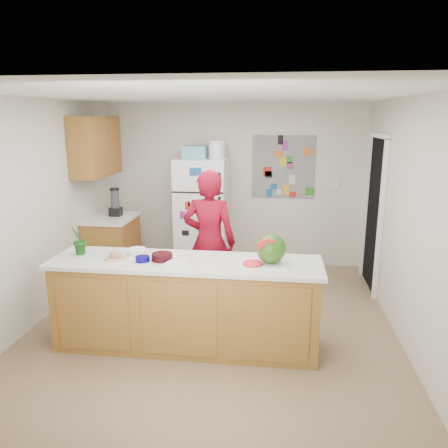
# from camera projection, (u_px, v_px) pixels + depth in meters

# --- Properties ---
(floor) EXTENTS (4.00, 4.50, 0.02)m
(floor) POSITION_uv_depth(u_px,v_px,m) (213.00, 325.00, 4.96)
(floor) COLOR brown
(floor) RESTS_ON ground
(wall_back) EXTENTS (4.00, 0.02, 2.50)m
(wall_back) POSITION_uv_depth(u_px,v_px,m) (234.00, 185.00, 6.84)
(wall_back) COLOR beige
(wall_back) RESTS_ON ground
(wall_left) EXTENTS (0.02, 4.50, 2.50)m
(wall_left) POSITION_uv_depth(u_px,v_px,m) (36.00, 212.00, 4.91)
(wall_left) COLOR beige
(wall_left) RESTS_ON ground
(wall_right) EXTENTS (0.02, 4.50, 2.50)m
(wall_right) POSITION_uv_depth(u_px,v_px,m) (409.00, 223.00, 4.42)
(wall_right) COLOR beige
(wall_right) RESTS_ON ground
(ceiling) EXTENTS (4.00, 4.50, 0.02)m
(ceiling) POSITION_uv_depth(u_px,v_px,m) (212.00, 94.00, 4.36)
(ceiling) COLOR white
(ceiling) RESTS_ON wall_back
(doorway) EXTENTS (0.03, 0.85, 2.04)m
(doorway) POSITION_uv_depth(u_px,v_px,m) (375.00, 214.00, 5.87)
(doorway) COLOR black
(doorway) RESTS_ON ground
(peninsula_base) EXTENTS (2.60, 0.62, 0.88)m
(peninsula_base) POSITION_uv_depth(u_px,v_px,m) (186.00, 306.00, 4.40)
(peninsula_base) COLOR brown
(peninsula_base) RESTS_ON floor
(peninsula_top) EXTENTS (2.68, 0.70, 0.04)m
(peninsula_top) POSITION_uv_depth(u_px,v_px,m) (185.00, 262.00, 4.29)
(peninsula_top) COLOR silver
(peninsula_top) RESTS_ON peninsula_base
(side_counter_base) EXTENTS (0.60, 0.80, 0.86)m
(side_counter_base) POSITION_uv_depth(u_px,v_px,m) (113.00, 248.00, 6.36)
(side_counter_base) COLOR brown
(side_counter_base) RESTS_ON floor
(side_counter_top) EXTENTS (0.64, 0.84, 0.04)m
(side_counter_top) POSITION_uv_depth(u_px,v_px,m) (111.00, 218.00, 6.26)
(side_counter_top) COLOR silver
(side_counter_top) RESTS_ON side_counter_base
(upper_cabinets) EXTENTS (0.35, 1.00, 0.80)m
(upper_cabinets) POSITION_uv_depth(u_px,v_px,m) (96.00, 146.00, 5.98)
(upper_cabinets) COLOR brown
(upper_cabinets) RESTS_ON wall_left
(refrigerator) EXTENTS (0.75, 0.70, 1.70)m
(refrigerator) POSITION_uv_depth(u_px,v_px,m) (202.00, 215.00, 6.62)
(refrigerator) COLOR silver
(refrigerator) RESTS_ON floor
(fridge_top_bin) EXTENTS (0.35, 0.28, 0.18)m
(fridge_top_bin) POSITION_uv_depth(u_px,v_px,m) (195.00, 152.00, 6.41)
(fridge_top_bin) COLOR #5999B2
(fridge_top_bin) RESTS_ON refrigerator
(photo_collage) EXTENTS (0.95, 0.01, 0.95)m
(photo_collage) POSITION_uv_depth(u_px,v_px,m) (283.00, 167.00, 6.66)
(photo_collage) COLOR slate
(photo_collage) RESTS_ON wall_back
(person) EXTENTS (0.65, 0.45, 1.72)m
(person) POSITION_uv_depth(u_px,v_px,m) (209.00, 242.00, 5.13)
(person) COLOR maroon
(person) RESTS_ON floor
(blender_appliance) EXTENTS (0.12, 0.12, 0.38)m
(blender_appliance) POSITION_uv_depth(u_px,v_px,m) (115.00, 203.00, 6.28)
(blender_appliance) COLOR black
(blender_appliance) RESTS_ON side_counter_top
(cutting_board) EXTENTS (0.43, 0.33, 0.01)m
(cutting_board) POSITION_uv_depth(u_px,v_px,m) (264.00, 264.00, 4.17)
(cutting_board) COLOR white
(cutting_board) RESTS_ON peninsula_top
(watermelon) EXTENTS (0.28, 0.28, 0.28)m
(watermelon) POSITION_uv_depth(u_px,v_px,m) (271.00, 249.00, 4.15)
(watermelon) COLOR #205F16
(watermelon) RESTS_ON cutting_board
(watermelon_slice) EXTENTS (0.18, 0.18, 0.02)m
(watermelon_slice) POSITION_uv_depth(u_px,v_px,m) (253.00, 263.00, 4.13)
(watermelon_slice) COLOR #B91112
(watermelon_slice) RESTS_ON cutting_board
(cherry_bowl) EXTENTS (0.22, 0.22, 0.07)m
(cherry_bowl) POSITION_uv_depth(u_px,v_px,m) (162.00, 257.00, 4.28)
(cherry_bowl) COLOR black
(cherry_bowl) RESTS_ON peninsula_top
(white_bowl) EXTENTS (0.24, 0.24, 0.06)m
(white_bowl) POSITION_uv_depth(u_px,v_px,m) (137.00, 251.00, 4.48)
(white_bowl) COLOR silver
(white_bowl) RESTS_ON peninsula_top
(cobalt_bowl) EXTENTS (0.17, 0.17, 0.05)m
(cobalt_bowl) POSITION_uv_depth(u_px,v_px,m) (143.00, 259.00, 4.25)
(cobalt_bowl) COLOR #050159
(cobalt_bowl) RESTS_ON peninsula_top
(plate) EXTENTS (0.25, 0.25, 0.02)m
(plate) POSITION_uv_depth(u_px,v_px,m) (116.00, 258.00, 4.34)
(plate) COLOR #B9AE8E
(plate) RESTS_ON peninsula_top
(paper_towel) EXTENTS (0.22, 0.21, 0.02)m
(paper_towel) POSITION_uv_depth(u_px,v_px,m) (177.00, 262.00, 4.19)
(paper_towel) COLOR white
(paper_towel) RESTS_ON peninsula_top
(keys) EXTENTS (0.09, 0.06, 0.01)m
(keys) POSITION_uv_depth(u_px,v_px,m) (262.00, 266.00, 4.09)
(keys) COLOR gray
(keys) RESTS_ON peninsula_top
(potted_plant) EXTENTS (0.14, 0.17, 0.30)m
(potted_plant) POSITION_uv_depth(u_px,v_px,m) (79.00, 240.00, 4.43)
(potted_plant) COLOR #103E0D
(potted_plant) RESTS_ON peninsula_top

